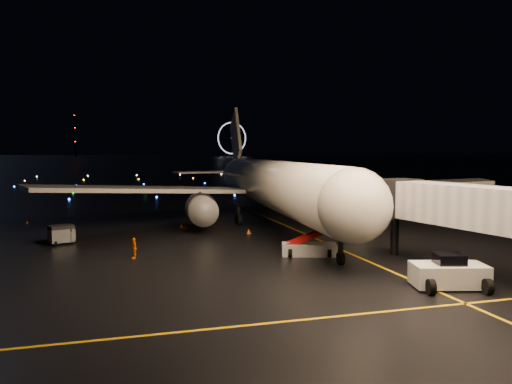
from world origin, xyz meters
TOP-DOWN VIEW (x-y plane):
  - ground at (0.00, 300.00)m, footprint 2000.00×2000.00m
  - lane_centre at (12.00, 15.00)m, footprint 0.25×80.00m
  - lane_cross at (-5.00, -10.00)m, footprint 60.00×0.25m
  - airliner at (10.98, 26.06)m, footprint 60.60×57.94m
  - pushback_tug at (13.31, -6.70)m, footprint 5.18×3.60m
  - belt_loader at (8.27, 5.23)m, footprint 7.05×3.90m
  - crew_c at (-6.27, 8.16)m, footprint 0.58×1.07m
  - safety_cone_0 at (6.19, 17.47)m, footprint 0.56×0.56m
  - safety_cone_1 at (-0.01, 22.13)m, footprint 0.50×0.50m
  - safety_cone_2 at (-0.27, 23.68)m, footprint 0.53×0.53m
  - safety_cone_3 at (-18.17, 32.11)m, footprint 0.49×0.49m
  - ferris_wheel at (170.00, 720.00)m, footprint 49.33×16.80m
  - radio_mast at (-60.00, 740.00)m, footprint 1.80×1.80m
  - taxiway_lights at (0.00, 106.00)m, footprint 164.00×92.00m
  - baggage_cart_0 at (-12.48, 17.00)m, footprint 2.00×1.61m
  - baggage_cart_1 at (-12.77, 16.67)m, footprint 2.55×2.21m

SIDE VIEW (x-z plane):
  - ground at x=0.00m, z-range 0.00..0.00m
  - lane_centre at x=12.00m, z-range 0.00..0.02m
  - lane_cross at x=-5.00m, z-range 0.00..0.02m
  - taxiway_lights at x=0.00m, z-range 0.00..0.36m
  - safety_cone_3 at x=-18.17m, z-range 0.00..0.46m
  - safety_cone_2 at x=-0.27m, z-range 0.00..0.53m
  - safety_cone_1 at x=-0.01m, z-range 0.00..0.55m
  - safety_cone_0 at x=6.19m, z-range 0.00..0.56m
  - baggage_cart_0 at x=-12.48m, z-range 0.00..1.50m
  - crew_c at x=-6.27m, z-range 0.00..1.74m
  - baggage_cart_1 at x=-12.77m, z-range 0.00..1.82m
  - pushback_tug at x=13.31m, z-range 0.00..2.24m
  - belt_loader at x=8.27m, z-range 0.00..3.30m
  - airliner at x=10.98m, z-range 0.00..16.20m
  - ferris_wheel at x=170.00m, z-range 0.00..52.00m
  - radio_mast at x=-60.00m, z-range 0.00..64.00m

